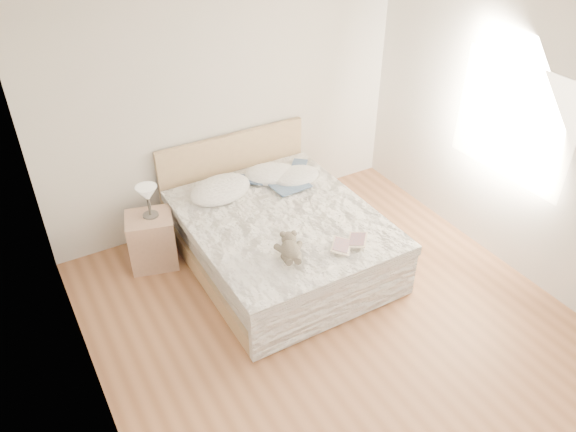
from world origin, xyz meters
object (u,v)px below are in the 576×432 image
object	(u,v)px
nightstand	(152,240)
teddy_bear	(290,256)
table_lamp	(147,195)
childrens_book	(349,243)
photo_book	(216,198)
bed	(278,236)

from	to	relation	value
nightstand	teddy_bear	size ratio (longest dim) A/B	1.80
table_lamp	teddy_bear	size ratio (longest dim) A/B	1.06
nightstand	table_lamp	size ratio (longest dim) A/B	1.70
table_lamp	teddy_bear	bearing A→B (deg)	-58.46
table_lamp	childrens_book	xyz separation A→B (m)	(1.36, -1.40, -0.17)
nightstand	childrens_book	distance (m)	2.00
nightstand	teddy_bear	xyz separation A→B (m)	(0.84, -1.30, 0.37)
nightstand	teddy_bear	distance (m)	1.59
table_lamp	childrens_book	distance (m)	1.96
nightstand	photo_book	xyz separation A→B (m)	(0.67, -0.12, 0.35)
childrens_book	teddy_bear	xyz separation A→B (m)	(-0.56, 0.09, 0.02)
table_lamp	photo_book	distance (m)	0.67
nightstand	photo_book	world-z (taller)	photo_book
bed	table_lamp	xyz separation A→B (m)	(-1.08, 0.60, 0.49)
childrens_book	teddy_bear	bearing A→B (deg)	-146.63
childrens_book	bed	bearing A→B (deg)	152.22
photo_book	nightstand	bearing A→B (deg)	151.86
nightstand	childrens_book	xyz separation A→B (m)	(1.39, -1.39, 0.35)
photo_book	bed	bearing A→B (deg)	-66.06
table_lamp	childrens_book	world-z (taller)	table_lamp
nightstand	childrens_book	size ratio (longest dim) A/B	1.60
teddy_bear	bed	bearing A→B (deg)	87.95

